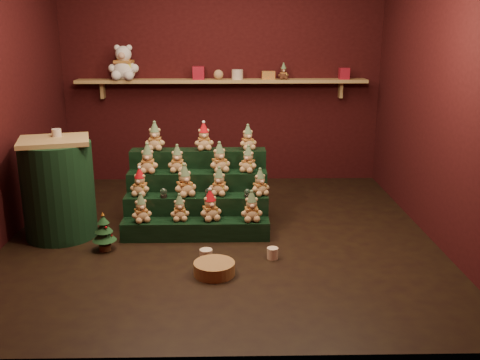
{
  "coord_description": "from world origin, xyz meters",
  "views": [
    {
      "loc": [
        0.09,
        -4.85,
        1.94
      ],
      "look_at": [
        0.19,
        0.25,
        0.48
      ],
      "focal_mm": 40.0,
      "sensor_mm": 36.0,
      "label": 1
    }
  ],
  "objects_px": {
    "side_table": "(58,189)",
    "white_bear": "(124,58)",
    "brown_bear": "(283,72)",
    "snow_globe_c": "(247,193)",
    "snow_globe_a": "(164,193)",
    "mug_right": "(273,253)",
    "snow_globe_b": "(208,193)",
    "mug_left": "(206,256)",
    "riser_tier_front": "(196,229)",
    "wicker_basket": "(214,268)",
    "mini_christmas_tree": "(104,232)"
  },
  "relations": [
    {
      "from": "brown_bear",
      "to": "mug_right",
      "type": "bearing_deg",
      "value": -100.15
    },
    {
      "from": "snow_globe_a",
      "to": "side_table",
      "type": "relative_size",
      "value": 0.1
    },
    {
      "from": "mini_christmas_tree",
      "to": "mug_left",
      "type": "relative_size",
      "value": 3.31
    },
    {
      "from": "riser_tier_front",
      "to": "side_table",
      "type": "bearing_deg",
      "value": 175.41
    },
    {
      "from": "riser_tier_front",
      "to": "wicker_basket",
      "type": "xyz_separation_m",
      "value": [
        0.2,
        -0.78,
        -0.04
      ]
    },
    {
      "from": "snow_globe_b",
      "to": "brown_bear",
      "type": "xyz_separation_m",
      "value": [
        0.88,
        1.77,
        1.01
      ]
    },
    {
      "from": "snow_globe_a",
      "to": "brown_bear",
      "type": "distance_m",
      "value": 2.42
    },
    {
      "from": "mug_left",
      "to": "riser_tier_front",
      "type": "bearing_deg",
      "value": 102.71
    },
    {
      "from": "snow_globe_b",
      "to": "side_table",
      "type": "xyz_separation_m",
      "value": [
        -1.42,
        -0.06,
        0.07
      ]
    },
    {
      "from": "snow_globe_a",
      "to": "mug_left",
      "type": "distance_m",
      "value": 0.88
    },
    {
      "from": "mug_right",
      "to": "wicker_basket",
      "type": "distance_m",
      "value": 0.58
    },
    {
      "from": "side_table",
      "to": "white_bear",
      "type": "bearing_deg",
      "value": 64.69
    },
    {
      "from": "snow_globe_c",
      "to": "mini_christmas_tree",
      "type": "xyz_separation_m",
      "value": [
        -1.3,
        -0.43,
        -0.22
      ]
    },
    {
      "from": "riser_tier_front",
      "to": "snow_globe_b",
      "type": "xyz_separation_m",
      "value": [
        0.12,
        0.16,
        0.32
      ]
    },
    {
      "from": "snow_globe_b",
      "to": "mug_right",
      "type": "height_order",
      "value": "snow_globe_b"
    },
    {
      "from": "riser_tier_front",
      "to": "mini_christmas_tree",
      "type": "distance_m",
      "value": 0.85
    },
    {
      "from": "side_table",
      "to": "mini_christmas_tree",
      "type": "relative_size",
      "value": 2.61
    },
    {
      "from": "snow_globe_b",
      "to": "mug_left",
      "type": "distance_m",
      "value": 0.77
    },
    {
      "from": "riser_tier_front",
      "to": "side_table",
      "type": "relative_size",
      "value": 1.47
    },
    {
      "from": "brown_bear",
      "to": "mini_christmas_tree",
      "type": "bearing_deg",
      "value": -132.39
    },
    {
      "from": "riser_tier_front",
      "to": "brown_bear",
      "type": "relative_size",
      "value": 7.27
    },
    {
      "from": "white_bear",
      "to": "snow_globe_b",
      "type": "bearing_deg",
      "value": -55.15
    },
    {
      "from": "snow_globe_a",
      "to": "mug_right",
      "type": "bearing_deg",
      "value": -32.39
    },
    {
      "from": "riser_tier_front",
      "to": "mug_right",
      "type": "distance_m",
      "value": 0.84
    },
    {
      "from": "mini_christmas_tree",
      "to": "white_bear",
      "type": "relative_size",
      "value": 0.69
    },
    {
      "from": "snow_globe_a",
      "to": "side_table",
      "type": "xyz_separation_m",
      "value": [
        -0.98,
        -0.06,
        0.07
      ]
    },
    {
      "from": "snow_globe_c",
      "to": "snow_globe_a",
      "type": "bearing_deg",
      "value": -180.0
    },
    {
      "from": "snow_globe_b",
      "to": "wicker_basket",
      "type": "distance_m",
      "value": 1.01
    },
    {
      "from": "mug_left",
      "to": "wicker_basket",
      "type": "relative_size",
      "value": 0.33
    },
    {
      "from": "snow_globe_a",
      "to": "wicker_basket",
      "type": "bearing_deg",
      "value": -61.69
    },
    {
      "from": "riser_tier_front",
      "to": "mug_right",
      "type": "xyz_separation_m",
      "value": [
        0.69,
        -0.48,
        -0.04
      ]
    },
    {
      "from": "mug_left",
      "to": "brown_bear",
      "type": "height_order",
      "value": "brown_bear"
    },
    {
      "from": "snow_globe_b",
      "to": "brown_bear",
      "type": "height_order",
      "value": "brown_bear"
    },
    {
      "from": "side_table",
      "to": "white_bear",
      "type": "height_order",
      "value": "white_bear"
    },
    {
      "from": "wicker_basket",
      "to": "white_bear",
      "type": "relative_size",
      "value": 0.64
    },
    {
      "from": "mini_christmas_tree",
      "to": "mug_right",
      "type": "distance_m",
      "value": 1.52
    },
    {
      "from": "snow_globe_a",
      "to": "brown_bear",
      "type": "xyz_separation_m",
      "value": [
        1.31,
        1.77,
        1.01
      ]
    },
    {
      "from": "mug_right",
      "to": "snow_globe_c",
      "type": "bearing_deg",
      "value": 107.4
    },
    {
      "from": "snow_globe_b",
      "to": "mini_christmas_tree",
      "type": "xyz_separation_m",
      "value": [
        -0.92,
        -0.43,
        -0.23
      ]
    },
    {
      "from": "snow_globe_c",
      "to": "mini_christmas_tree",
      "type": "height_order",
      "value": "snow_globe_c"
    },
    {
      "from": "snow_globe_c",
      "to": "brown_bear",
      "type": "xyz_separation_m",
      "value": [
        0.5,
        1.77,
        1.01
      ]
    },
    {
      "from": "mini_christmas_tree",
      "to": "mug_right",
      "type": "xyz_separation_m",
      "value": [
        1.5,
        -0.21,
        -0.13
      ]
    },
    {
      "from": "wicker_basket",
      "to": "brown_bear",
      "type": "xyz_separation_m",
      "value": [
        0.8,
        2.71,
        1.36
      ]
    },
    {
      "from": "mug_left",
      "to": "white_bear",
      "type": "bearing_deg",
      "value": 113.68
    },
    {
      "from": "brown_bear",
      "to": "snow_globe_c",
      "type": "bearing_deg",
      "value": -108.85
    },
    {
      "from": "snow_globe_b",
      "to": "side_table",
      "type": "height_order",
      "value": "side_table"
    },
    {
      "from": "mini_christmas_tree",
      "to": "snow_globe_a",
      "type": "bearing_deg",
      "value": 40.75
    },
    {
      "from": "side_table",
      "to": "wicker_basket",
      "type": "bearing_deg",
      "value": -45.5
    },
    {
      "from": "snow_globe_c",
      "to": "mug_right",
      "type": "xyz_separation_m",
      "value": [
        0.2,
        -0.64,
        -0.35
      ]
    },
    {
      "from": "wicker_basket",
      "to": "mini_christmas_tree",
      "type": "bearing_deg",
      "value": 152.74
    }
  ]
}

